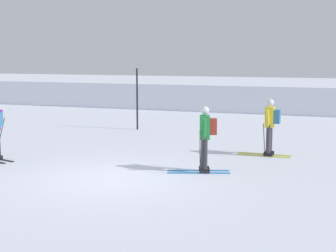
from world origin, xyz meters
name	(u,v)px	position (x,y,z in m)	size (l,w,h in m)	color
ground_plane	(114,179)	(0.00, 0.00, 0.00)	(120.00, 120.00, 0.00)	silver
far_snow_ridge	(253,95)	(0.00, 18.27, 0.71)	(80.00, 6.80, 1.42)	silver
skier_yellow	(270,124)	(3.11, 4.22, 0.95)	(1.61, 1.00, 1.71)	gold
skier_green	(205,136)	(1.88, 1.50, 0.95)	(1.63, 0.96, 1.71)	#237AC6
trail_marker_pole	(137,99)	(-2.79, 7.86, 1.24)	(0.07, 0.07, 2.48)	black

